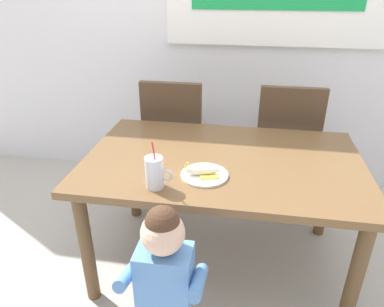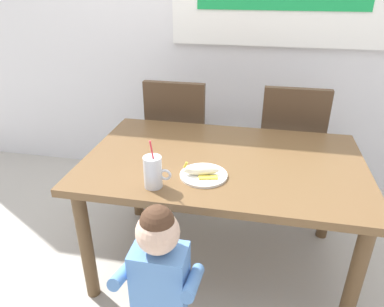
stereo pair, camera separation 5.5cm
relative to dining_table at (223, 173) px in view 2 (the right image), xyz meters
The scene contains 8 objects.
ground_plane 0.63m from the dining_table, ahead, with size 24.00×24.00×0.00m, color #B7B2A8.
dining_table is the anchor object (origin of this frame).
dining_chair_left 0.79m from the dining_table, 121.17° to the left, with size 0.44×0.44×0.96m.
dining_chair_right 0.80m from the dining_table, 60.37° to the left, with size 0.44×0.45×0.96m.
toddler_standing 0.69m from the dining_table, 104.21° to the right, with size 0.33×0.24×0.84m.
milk_cup 0.47m from the dining_table, 129.49° to the right, with size 0.13×0.09×0.25m.
snack_plate 0.24m from the dining_table, 109.36° to the right, with size 0.23×0.23×0.01m, color white.
peeled_banana 0.26m from the dining_table, 110.81° to the right, with size 0.18×0.12×0.07m.
Camera 2 is at (0.17, -1.67, 1.58)m, focal length 33.11 mm.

